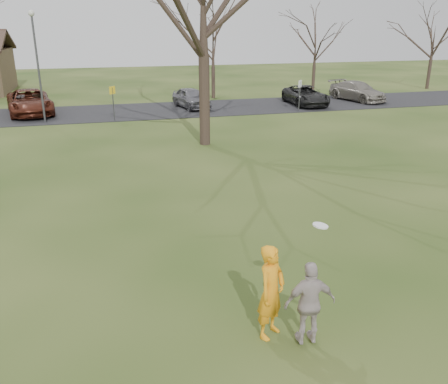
{
  "coord_description": "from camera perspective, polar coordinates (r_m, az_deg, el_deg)",
  "views": [
    {
      "loc": [
        -2.96,
        -7.01,
        5.59
      ],
      "look_at": [
        0.0,
        4.0,
        1.5
      ],
      "focal_mm": 37.84,
      "sensor_mm": 36.0,
      "label": 1
    }
  ],
  "objects": [
    {
      "name": "small_tree_row",
      "position": [
        37.83,
        -4.03,
        17.12
      ],
      "size": [
        55.0,
        5.9,
        8.5
      ],
      "color": "#352821",
      "rests_on": "ground"
    },
    {
      "name": "sign_white",
      "position": [
        32.04,
        9.14,
        12.07
      ],
      "size": [
        0.35,
        0.35,
        2.08
      ],
      "color": "#47474C",
      "rests_on": "ground"
    },
    {
      "name": "catching_play",
      "position": [
        8.78,
        10.33,
        -13.04
      ],
      "size": [
        0.97,
        0.46,
        2.31
      ],
      "color": "#AFA19D",
      "rests_on": "ground"
    },
    {
      "name": "player_defender",
      "position": [
        8.92,
        5.72,
        -11.92
      ],
      "size": [
        0.8,
        0.77,
        1.85
      ],
      "primitive_type": "imported",
      "rotation": [
        0.0,
        0.0,
        0.68
      ],
      "color": "orange",
      "rests_on": "ground"
    },
    {
      "name": "car_4",
      "position": [
        33.31,
        -3.99,
        11.28
      ],
      "size": [
        2.36,
        4.23,
        1.36
      ],
      "primitive_type": "imported",
      "rotation": [
        0.0,
        0.0,
        0.2
      ],
      "color": "slate",
      "rests_on": "parking_strip"
    },
    {
      "name": "parking_strip",
      "position": [
        32.62,
        -9.78,
        9.63
      ],
      "size": [
        62.0,
        6.5,
        0.04
      ],
      "primitive_type": "cube",
      "color": "black",
      "rests_on": "ground"
    },
    {
      "name": "car_2",
      "position": [
        33.21,
        -22.42,
        10.02
      ],
      "size": [
        3.53,
        5.97,
        1.56
      ],
      "primitive_type": "imported",
      "rotation": [
        0.0,
        0.0,
        0.18
      ],
      "color": "#4C1E12",
      "rests_on": "parking_strip"
    },
    {
      "name": "sign_yellow",
      "position": [
        29.32,
        -13.29,
        11.11
      ],
      "size": [
        0.35,
        0.35,
        2.08
      ],
      "color": "#47474C",
      "rests_on": "ground"
    },
    {
      "name": "ground",
      "position": [
        9.44,
        6.61,
        -16.72
      ],
      "size": [
        120.0,
        120.0,
        0.0
      ],
      "primitive_type": "plane",
      "color": "#1E380F",
      "rests_on": "ground"
    },
    {
      "name": "car_6",
      "position": [
        34.97,
        9.84,
        11.44
      ],
      "size": [
        2.47,
        4.93,
        1.34
      ],
      "primitive_type": "imported",
      "rotation": [
        0.0,
        0.0,
        -0.05
      ],
      "color": "black",
      "rests_on": "parking_strip"
    },
    {
      "name": "lamp_post",
      "position": [
        29.71,
        -21.72,
        15.28
      ],
      "size": [
        0.34,
        0.34,
        6.27
      ],
      "color": "#47474C",
      "rests_on": "ground"
    },
    {
      "name": "car_7",
      "position": [
        37.83,
        15.81,
        11.65
      ],
      "size": [
        3.16,
        5.18,
        1.4
      ],
      "primitive_type": "imported",
      "rotation": [
        0.0,
        0.0,
        0.26
      ],
      "color": "gray",
      "rests_on": "parking_strip"
    }
  ]
}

